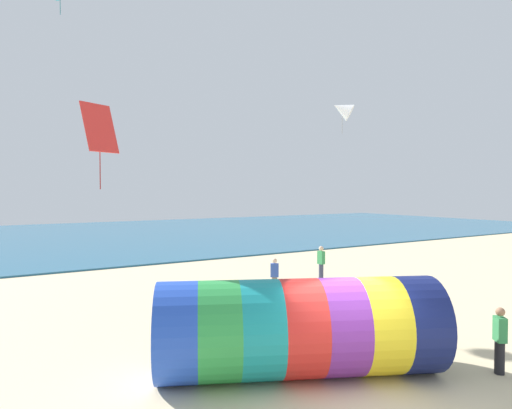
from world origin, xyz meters
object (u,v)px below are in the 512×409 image
bystander_near_water (321,263)px  kite_handler (500,340)px  bystander_mid_beach (275,276)px  kite_white_delta (342,109)px  kite_red_diamond (100,129)px  giant_inflatable_tube (300,328)px

bystander_near_water → kite_handler: bearing=-108.5°
bystander_mid_beach → kite_handler: bearing=-90.7°
bystander_near_water → bystander_mid_beach: (-3.70, -1.24, -0.10)m
kite_white_delta → bystander_mid_beach: kite_white_delta is taller
kite_handler → bystander_near_water: bearing=71.5°
bystander_mid_beach → kite_red_diamond: bearing=-166.4°
kite_handler → kite_white_delta: (6.13, 12.42, 8.19)m
kite_red_diamond → kite_white_delta: size_ratio=1.35×
giant_inflatable_tube → kite_red_diamond: 8.51m
giant_inflatable_tube → kite_white_delta: bearing=43.4°
kite_handler → bystander_near_water: 12.03m
giant_inflatable_tube → kite_red_diamond: (-3.43, 5.71, 5.30)m
giant_inflatable_tube → kite_handler: (4.31, -2.55, -0.35)m
kite_handler → bystander_mid_beach: (0.13, 10.17, -0.04)m
giant_inflatable_tube → kite_red_diamond: bearing=121.0°
kite_red_diamond → bystander_mid_beach: kite_red_diamond is taller
giant_inflatable_tube → kite_handler: 5.02m
kite_red_diamond → bystander_near_water: bearing=15.2°
bystander_mid_beach → giant_inflatable_tube: bearing=-120.2°
bystander_near_water → bystander_mid_beach: 3.90m
kite_red_diamond → bystander_mid_beach: size_ratio=1.66×
kite_red_diamond → kite_handler: bearing=-46.8°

